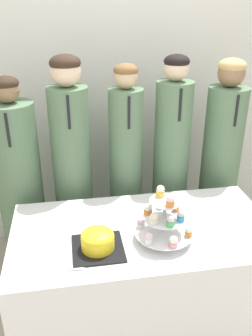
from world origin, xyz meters
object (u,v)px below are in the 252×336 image
Objects in this scene: student_2 at (126,177)px; student_3 at (170,171)px; round_cake at (98,240)px; student_0 at (21,191)px; student_4 at (219,169)px; cake_knife at (87,270)px; student_1 at (73,176)px; cupcake_stand at (164,219)px.

student_3 is at bearing 0.00° from student_2.
round_cake is 0.17× the size of student_2.
student_0 is 1.51m from student_4.
student_3 is (1.11, -0.00, 0.07)m from student_0.
cake_knife is 0.17× the size of student_1.
student_4 reaches higher than cake_knife.
cake_knife is 0.17× the size of student_3.
student_2 is (0.36, 0.94, 0.02)m from cake_knife.
cake_knife is 1.01m from student_2.
student_4 is at bearing 0.00° from student_3.
cake_knife is 0.88× the size of cupcake_stand.
cupcake_stand is 0.20× the size of student_4.
round_cake is at bearing -58.66° from student_0.
student_4 is (1.13, 0.00, -0.04)m from student_1.
student_3 reaches higher than student_0.
cupcake_stand is at bearing 36.79° from cake_knife.
cupcake_stand is 0.20× the size of student_3.
student_2 is at bearing -180.00° from student_4.
student_1 is 0.73m from student_3.
student_4 reaches higher than round_cake.
student_0 reaches higher than cake_knife.
cake_knife is at bearing -66.59° from student_0.
student_1 is 1.01× the size of student_3.
cupcake_stand is at bearing -84.05° from student_2.
cake_knife is at bearing -157.75° from cupcake_stand.
student_4 reaches higher than cupcake_stand.
student_0 is at bearing 180.00° from student_4.
student_2 is at bearing -0.00° from student_0.
student_0 reaches higher than cupcake_stand.
round_cake is at bearing -82.58° from student_1.
student_3 reaches higher than student_4.
student_0 is at bearing 121.34° from round_cake.
student_0 is 0.77m from student_2.
student_2 is at bearing -180.00° from student_3.
student_2 reaches higher than cupcake_stand.
round_cake is 1.29m from student_4.
student_0 is at bearing 180.00° from student_2.
student_1 is at bearing 106.40° from cake_knife.
cupcake_stand is 0.20× the size of student_2.
student_1 reaches higher than student_3.
cake_knife is 0.18× the size of student_4.
student_2 reaches higher than cake_knife.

